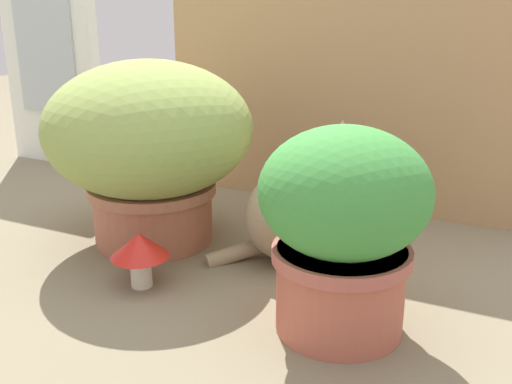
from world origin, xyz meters
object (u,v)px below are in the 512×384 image
at_px(cat, 308,207).
at_px(mushroom_ornament_red, 140,249).
at_px(grass_planter, 149,141).
at_px(mushroom_ornament_pink, 129,213).
at_px(leafy_planter, 343,223).

xyz_separation_m(cat, mushroom_ornament_red, (-0.25, -0.28, -0.04)).
height_order(grass_planter, mushroom_ornament_pink, grass_planter).
height_order(leafy_planter, mushroom_ornament_red, leafy_planter).
distance_m(mushroom_ornament_red, mushroom_ornament_pink, 0.18).
bearing_deg(mushroom_ornament_pink, leafy_planter, -11.59).
xyz_separation_m(cat, mushroom_ornament_pink, (-0.38, -0.15, -0.03)).
relative_size(leafy_planter, mushroom_ornament_red, 3.09).
bearing_deg(cat, grass_planter, -170.68).
xyz_separation_m(leafy_planter, cat, (-0.16, 0.26, -0.08)).
xyz_separation_m(leafy_planter, mushroom_ornament_pink, (-0.54, 0.11, -0.11)).
bearing_deg(mushroom_ornament_pink, grass_planter, 87.00).
distance_m(cat, mushroom_ornament_red, 0.38).
height_order(leafy_planter, cat, leafy_planter).
height_order(mushroom_ornament_red, mushroom_ornament_pink, mushroom_ornament_pink).
bearing_deg(grass_planter, mushroom_ornament_red, -61.31).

